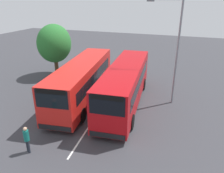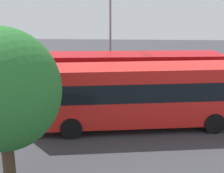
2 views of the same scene
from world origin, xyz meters
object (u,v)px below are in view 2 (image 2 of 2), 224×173
at_px(bus_center_left, 133,77).
at_px(depot_tree, 1,90).
at_px(street_lamp, 111,26).
at_px(bus_far_left, 141,94).

distance_m(bus_center_left, depot_tree, 10.84).
relative_size(bus_center_left, street_lamp, 1.37).
height_order(bus_far_left, depot_tree, depot_tree).
distance_m(bus_far_left, depot_tree, 7.91).
bearing_deg(depot_tree, bus_far_left, 49.91).
bearing_deg(depot_tree, bus_center_left, 64.77).
bearing_deg(bus_center_left, bus_far_left, -89.68).
bearing_deg(street_lamp, bus_far_left, 0.57).
height_order(bus_far_left, street_lamp, street_lamp).
xyz_separation_m(bus_center_left, street_lamp, (-1.62, 3.54, 3.02)).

